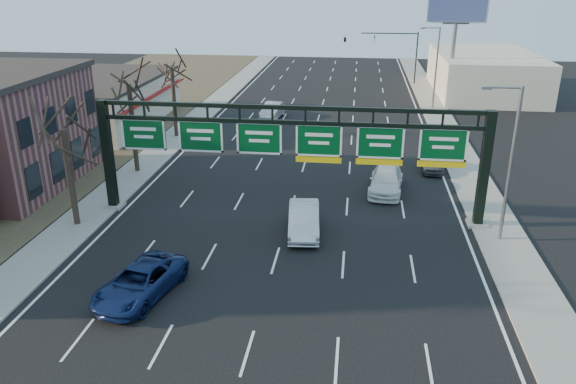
# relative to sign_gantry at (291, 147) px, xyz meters

# --- Properties ---
(ground) EXTENTS (160.00, 160.00, 0.00)m
(ground) POSITION_rel_sign_gantry_xyz_m (-0.16, -8.00, -4.63)
(ground) COLOR black
(ground) RESTS_ON ground
(sidewalk_left) EXTENTS (3.00, 120.00, 0.12)m
(sidewalk_left) POSITION_rel_sign_gantry_xyz_m (-12.96, 12.00, -4.57)
(sidewalk_left) COLOR gray
(sidewalk_left) RESTS_ON ground
(sidewalk_right) EXTENTS (3.00, 120.00, 0.12)m
(sidewalk_right) POSITION_rel_sign_gantry_xyz_m (12.64, 12.00, -4.57)
(sidewalk_right) COLOR gray
(sidewalk_right) RESTS_ON ground
(dirt_strip_left) EXTENTS (21.00, 120.00, 0.06)m
(dirt_strip_left) POSITION_rel_sign_gantry_xyz_m (-25.16, 12.00, -4.60)
(dirt_strip_left) COLOR #473D2B
(dirt_strip_left) RESTS_ON ground
(lane_markings) EXTENTS (21.60, 120.00, 0.01)m
(lane_markings) POSITION_rel_sign_gantry_xyz_m (-0.16, 12.00, -4.62)
(lane_markings) COLOR white
(lane_markings) RESTS_ON ground
(sign_gantry) EXTENTS (24.60, 1.20, 7.20)m
(sign_gantry) POSITION_rel_sign_gantry_xyz_m (0.00, 0.00, 0.00)
(sign_gantry) COLOR black
(sign_gantry) RESTS_ON ground
(cream_strip) EXTENTS (10.90, 18.40, 4.70)m
(cream_strip) POSITION_rel_sign_gantry_xyz_m (-21.64, 21.00, -2.27)
(cream_strip) COLOR beige
(cream_strip) RESTS_ON ground
(building_right_distant) EXTENTS (12.00, 20.00, 5.00)m
(building_right_distant) POSITION_rel_sign_gantry_xyz_m (19.84, 42.00, -2.13)
(building_right_distant) COLOR beige
(building_right_distant) RESTS_ON ground
(tree_gantry) EXTENTS (3.60, 3.60, 8.48)m
(tree_gantry) POSITION_rel_sign_gantry_xyz_m (-12.96, -3.00, 2.48)
(tree_gantry) COLOR #2F231A
(tree_gantry) RESTS_ON sidewalk_left
(tree_mid) EXTENTS (3.60, 3.60, 9.24)m
(tree_mid) POSITION_rel_sign_gantry_xyz_m (-12.96, 7.00, 3.23)
(tree_mid) COLOR #2F231A
(tree_mid) RESTS_ON sidewalk_left
(tree_far) EXTENTS (3.60, 3.60, 8.86)m
(tree_far) POSITION_rel_sign_gantry_xyz_m (-12.96, 17.00, 2.86)
(tree_far) COLOR #2F231A
(tree_far) RESTS_ON sidewalk_left
(streetlight_near) EXTENTS (2.15, 0.22, 9.00)m
(streetlight_near) POSITION_rel_sign_gantry_xyz_m (12.31, -2.00, 0.45)
(streetlight_near) COLOR slate
(streetlight_near) RESTS_ON sidewalk_right
(streetlight_far) EXTENTS (2.15, 0.22, 9.00)m
(streetlight_far) POSITION_rel_sign_gantry_xyz_m (12.31, 32.00, 0.45)
(streetlight_far) COLOR slate
(streetlight_far) RESTS_ON sidewalk_right
(billboard_right) EXTENTS (7.00, 0.50, 12.00)m
(billboard_right) POSITION_rel_sign_gantry_xyz_m (14.84, 36.98, 4.43)
(billboard_right) COLOR slate
(billboard_right) RESTS_ON ground
(traffic_signal_mast) EXTENTS (10.16, 0.54, 7.00)m
(traffic_signal_mast) POSITION_rel_sign_gantry_xyz_m (5.53, 47.00, 0.87)
(traffic_signal_mast) COLOR black
(traffic_signal_mast) RESTS_ON ground
(car_blue_suv) EXTENTS (3.74, 5.96, 1.53)m
(car_blue_suv) POSITION_rel_sign_gantry_xyz_m (-6.06, -10.34, -3.86)
(car_blue_suv) COLOR #122151
(car_blue_suv) RESTS_ON ground
(car_silver_sedan) EXTENTS (2.25, 5.24, 1.68)m
(car_silver_sedan) POSITION_rel_sign_gantry_xyz_m (1.02, -2.32, -3.79)
(car_silver_sedan) COLOR silver
(car_silver_sedan) RESTS_ON ground
(car_white_wagon) EXTENTS (2.77, 5.68, 1.59)m
(car_white_wagon) POSITION_rel_sign_gantry_xyz_m (6.15, 5.15, -3.83)
(car_white_wagon) COLOR white
(car_white_wagon) RESTS_ON ground
(car_grey_far) EXTENTS (1.70, 4.00, 1.35)m
(car_grey_far) POSITION_rel_sign_gantry_xyz_m (9.90, 10.17, -3.95)
(car_grey_far) COLOR #45484B
(car_grey_far) RESTS_ON ground
(car_silver_distant) EXTENTS (2.31, 5.09, 1.62)m
(car_silver_distant) POSITION_rel_sign_gantry_xyz_m (-5.03, 25.46, -3.82)
(car_silver_distant) COLOR #AAAAAF
(car_silver_distant) RESTS_ON ground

